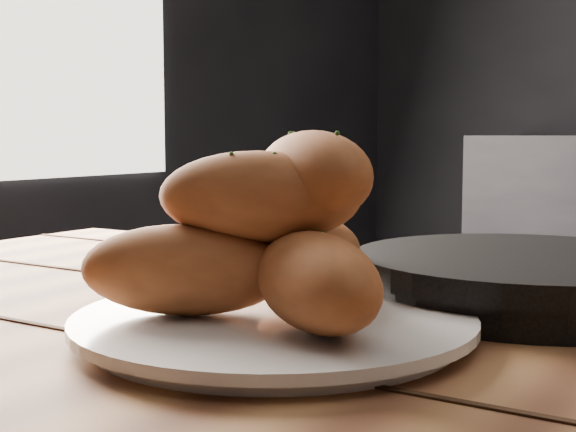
# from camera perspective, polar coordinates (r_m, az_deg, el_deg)

# --- Properties ---
(plate) EXTENTS (0.30, 0.30, 0.02)m
(plate) POSITION_cam_1_polar(r_m,az_deg,el_deg) (0.60, -1.02, -7.79)
(plate) COLOR silver
(plate) RESTS_ON table
(bread_rolls) EXTENTS (0.27, 0.23, 0.14)m
(bread_rolls) POSITION_cam_1_polar(r_m,az_deg,el_deg) (0.59, -0.99, -1.49)
(bread_rolls) COLOR #AA5C2F
(bread_rolls) RESTS_ON plate
(skillet) EXTENTS (0.44, 0.31, 0.05)m
(skillet) POSITION_cam_1_polar(r_m,az_deg,el_deg) (0.75, 16.69, -4.27)
(skillet) COLOR black
(skillet) RESTS_ON table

